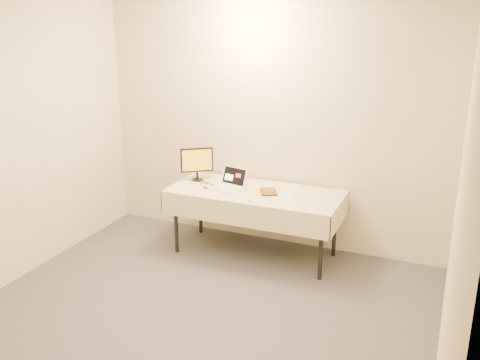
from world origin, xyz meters
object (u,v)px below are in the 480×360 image
at_px(table, 255,196).
at_px(laptop, 230,183).
at_px(monitor, 197,162).
at_px(book, 261,183).

distance_m(table, laptop, 0.31).
relative_size(table, monitor, 4.90).
distance_m(laptop, monitor, 0.50).
bearing_deg(table, book, -25.60).
relative_size(table, book, 8.14).
height_order(table, book, book).
xyz_separation_m(laptop, book, (0.37, -0.02, 0.06)).
bearing_deg(book, laptop, 150.05).
distance_m(laptop, book, 0.37).
xyz_separation_m(table, monitor, (-0.75, 0.09, 0.28)).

